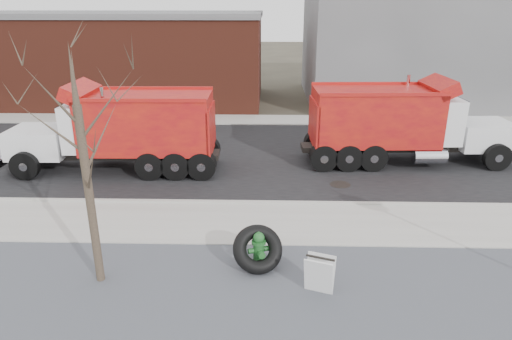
{
  "coord_description": "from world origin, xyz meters",
  "views": [
    {
      "loc": [
        0.52,
        -11.23,
        5.91
      ],
      "look_at": [
        0.19,
        0.84,
        1.4
      ],
      "focal_mm": 32.0,
      "sensor_mm": 36.0,
      "label": 1
    }
  ],
  "objects_px": {
    "truck_tire": "(258,249)",
    "dump_truck_red_a": "(400,121)",
    "dump_truck_red_b": "(123,128)",
    "fire_hydrant": "(259,252)",
    "sandwich_board": "(319,274)"
  },
  "relations": [
    {
      "from": "truck_tire",
      "to": "dump_truck_red_a",
      "type": "relative_size",
      "value": 0.17
    },
    {
      "from": "dump_truck_red_a",
      "to": "dump_truck_red_b",
      "type": "relative_size",
      "value": 1.06
    },
    {
      "from": "fire_hydrant",
      "to": "dump_truck_red_b",
      "type": "bearing_deg",
      "value": 108.76
    },
    {
      "from": "truck_tire",
      "to": "sandwich_board",
      "type": "bearing_deg",
      "value": -34.39
    },
    {
      "from": "fire_hydrant",
      "to": "sandwich_board",
      "type": "relative_size",
      "value": 1.09
    },
    {
      "from": "truck_tire",
      "to": "dump_truck_red_a",
      "type": "xyz_separation_m",
      "value": [
        5.17,
        7.6,
        1.13
      ]
    },
    {
      "from": "truck_tire",
      "to": "dump_truck_red_a",
      "type": "bearing_deg",
      "value": 55.76
    },
    {
      "from": "truck_tire",
      "to": "sandwich_board",
      "type": "height_order",
      "value": "truck_tire"
    },
    {
      "from": "sandwich_board",
      "to": "dump_truck_red_a",
      "type": "bearing_deg",
      "value": 85.47
    },
    {
      "from": "fire_hydrant",
      "to": "dump_truck_red_b",
      "type": "height_order",
      "value": "dump_truck_red_b"
    },
    {
      "from": "truck_tire",
      "to": "dump_truck_red_b",
      "type": "xyz_separation_m",
      "value": [
        -4.98,
        6.44,
        1.12
      ]
    },
    {
      "from": "truck_tire",
      "to": "dump_truck_red_a",
      "type": "height_order",
      "value": "dump_truck_red_a"
    },
    {
      "from": "truck_tire",
      "to": "dump_truck_red_b",
      "type": "distance_m",
      "value": 8.22
    },
    {
      "from": "truck_tire",
      "to": "sandwich_board",
      "type": "relative_size",
      "value": 1.58
    },
    {
      "from": "dump_truck_red_a",
      "to": "dump_truck_red_b",
      "type": "distance_m",
      "value": 10.23
    }
  ]
}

